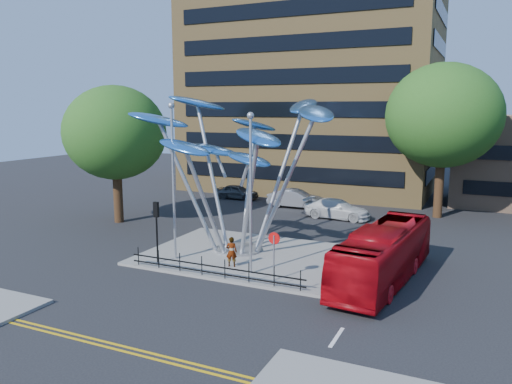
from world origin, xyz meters
The scene contains 18 objects.
ground centered at (0.00, 0.00, 0.00)m, with size 120.00×120.00×0.00m, color black.
traffic_island centered at (-1.00, 6.00, 0.07)m, with size 12.00×9.00×0.15m, color slate.
double_yellow_near centered at (0.00, -6.00, 0.01)m, with size 40.00×0.12×0.01m, color gold.
double_yellow_far centered at (0.00, -6.30, 0.01)m, with size 40.00×0.12×0.01m, color gold.
brick_tower centered at (-6.00, 32.00, 15.00)m, with size 25.00×15.00×30.00m, color olive.
tree_right centered at (8.00, 22.00, 8.04)m, with size 8.80×8.80×12.11m.
tree_left centered at (-14.00, 10.00, 6.79)m, with size 7.60×7.60×10.32m.
leaf_sculpture centered at (-2.07, 6.68, 6.87)m, with size 12.72×9.54×9.51m.
street_lamp_left centered at (-4.50, 3.50, 5.36)m, with size 0.36×0.36×8.80m.
street_lamp_right centered at (0.50, 3.00, 5.09)m, with size 0.36×0.36×8.30m.
traffic_light_island centered at (-5.00, 2.50, 2.61)m, with size 0.28×0.18×3.42m.
no_entry_sign_island centered at (2.00, 2.52, 1.82)m, with size 0.60×0.10×2.45m.
pedestrian_railing_front centered at (-1.00, 1.70, 0.55)m, with size 10.00×0.06×1.00m.
red_bus centered at (6.90, 5.01, 1.43)m, with size 2.40×10.24×2.85m, color #9B070E.
pedestrian centered at (-0.93, 3.58, 0.97)m, with size 0.60×0.39×1.65m, color gray.
parked_car_left centered at (-10.17, 22.51, 0.69)m, with size 1.64×4.07×1.39m, color #383B3F.
parked_car_mid centered at (-3.66, 20.93, 0.80)m, with size 1.69×4.85×1.60m, color #94959A.
parked_car_right centered at (0.84, 18.23, 0.76)m, with size 2.13×5.23×1.52m, color silver.
Camera 1 is at (11.17, -19.47, 8.65)m, focal length 35.00 mm.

